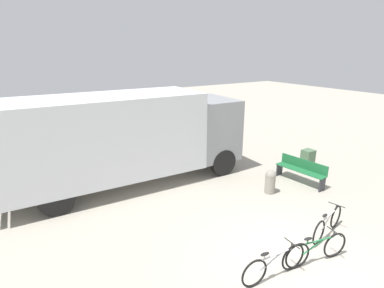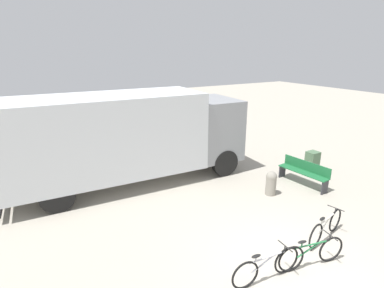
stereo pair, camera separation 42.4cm
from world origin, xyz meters
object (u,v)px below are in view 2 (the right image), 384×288
(bicycle_middle, at_px, (311,253))
(bollard_near_bench, at_px, (271,182))
(delivery_truck, at_px, (128,135))
(park_bench, at_px, (304,171))
(bicycle_far, at_px, (326,227))
(bicycle_near, at_px, (266,267))
(utility_box, at_px, (312,160))

(bicycle_middle, bearing_deg, bollard_near_bench, 72.06)
(delivery_truck, height_order, bollard_near_bench, delivery_truck)
(park_bench, xyz_separation_m, bicycle_far, (-2.16, -2.55, -0.15))
(park_bench, relative_size, bicycle_middle, 1.12)
(bollard_near_bench, bearing_deg, park_bench, 0.25)
(delivery_truck, xyz_separation_m, bicycle_near, (0.84, -6.18, -1.47))
(bicycle_near, bearing_deg, bollard_near_bench, 49.56)
(park_bench, xyz_separation_m, bicycle_near, (-4.51, -2.89, -0.15))
(park_bench, relative_size, utility_box, 2.64)
(delivery_truck, relative_size, park_bench, 4.49)
(delivery_truck, distance_m, bicycle_far, 6.82)
(park_bench, height_order, bollard_near_bench, park_bench)
(bicycle_middle, bearing_deg, delivery_truck, 119.22)
(utility_box, bearing_deg, park_bench, -150.18)
(park_bench, distance_m, bicycle_near, 5.36)
(park_bench, distance_m, bicycle_far, 3.34)
(bicycle_middle, bearing_deg, utility_box, 50.61)
(bicycle_near, distance_m, bicycle_far, 2.37)
(bicycle_near, bearing_deg, park_bench, 37.48)
(bicycle_far, relative_size, utility_box, 2.36)
(bicycle_far, relative_size, bollard_near_bench, 2.03)
(bicycle_middle, xyz_separation_m, bicycle_far, (1.17, 0.51, 0.00))
(delivery_truck, relative_size, bicycle_middle, 5.02)
(bicycle_far, distance_m, bollard_near_bench, 2.61)
(bicycle_near, xyz_separation_m, bollard_near_bench, (2.91, 2.88, 0.10))
(park_bench, bearing_deg, utility_box, -66.13)
(bicycle_near, relative_size, bollard_near_bench, 2.06)
(park_bench, bearing_deg, bicycle_middle, 126.67)
(park_bench, distance_m, bollard_near_bench, 1.60)
(bicycle_middle, relative_size, bollard_near_bench, 2.03)
(park_bench, height_order, bicycle_near, park_bench)
(bicycle_near, xyz_separation_m, bicycle_far, (2.35, 0.34, 0.00))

